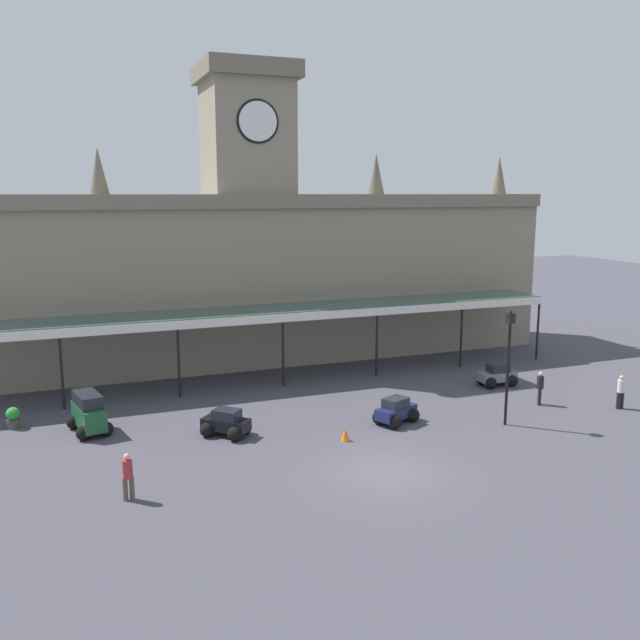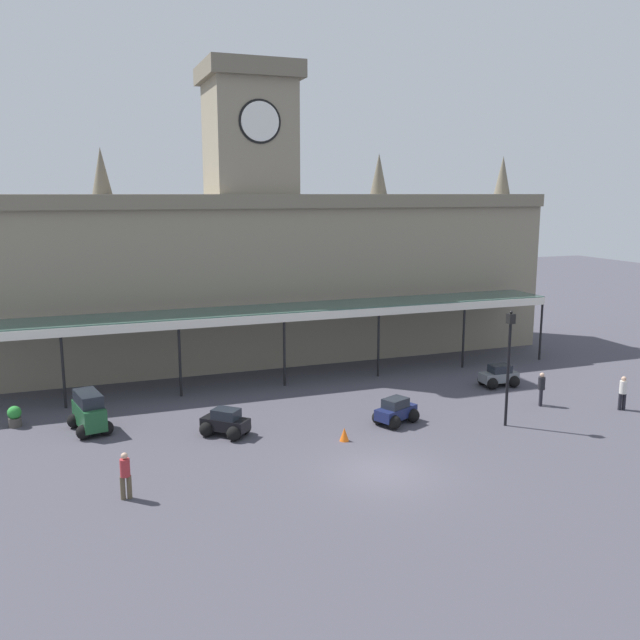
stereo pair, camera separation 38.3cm
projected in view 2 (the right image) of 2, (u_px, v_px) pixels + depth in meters
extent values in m
plane|color=#44424C|center=(383.00, 472.00, 25.37)|extent=(140.00, 140.00, 0.00)
cube|color=gray|center=(252.00, 278.00, 41.97)|extent=(38.23, 6.02, 10.27)
cube|color=#756C5B|center=(265.00, 201.00, 38.18)|extent=(38.23, 0.30, 0.80)
cube|color=gray|center=(249.00, 139.00, 40.42)|extent=(4.80, 4.80, 6.52)
cube|color=#6E6655|center=(248.00, 73.00, 39.72)|extent=(5.50, 5.50, 1.00)
cylinder|color=white|center=(260.00, 121.00, 38.01)|extent=(2.20, 0.12, 2.20)
cylinder|color=black|center=(260.00, 121.00, 38.04)|extent=(2.46, 0.06, 2.46)
cone|color=#675F50|center=(101.00, 171.00, 37.84)|extent=(1.10, 1.10, 2.60)
cone|color=#675F50|center=(379.00, 174.00, 43.72)|extent=(1.10, 1.10, 2.60)
cone|color=#675F50|center=(503.00, 175.00, 46.96)|extent=(1.10, 1.10, 2.60)
cube|color=#38564C|center=(276.00, 309.00, 37.38)|extent=(33.62, 3.20, 0.16)
cube|color=silver|center=(285.00, 318.00, 35.94)|extent=(33.62, 0.12, 0.44)
cylinder|color=black|center=(63.00, 369.00, 32.59)|extent=(0.14, 0.14, 3.90)
cylinder|color=black|center=(180.00, 359.00, 34.51)|extent=(0.14, 0.14, 3.90)
cylinder|color=black|center=(284.00, 351.00, 36.42)|extent=(0.14, 0.14, 3.90)
cylinder|color=black|center=(378.00, 343.00, 38.33)|extent=(0.14, 0.14, 3.90)
cylinder|color=black|center=(464.00, 336.00, 40.24)|extent=(0.14, 0.14, 3.90)
cylinder|color=black|center=(541.00, 329.00, 42.16)|extent=(0.14, 0.14, 3.90)
cube|color=#1E512D|center=(89.00, 415.00, 29.57)|extent=(1.43, 2.55, 0.95)
cube|color=#1E232B|center=(88.00, 398.00, 29.48)|extent=(1.28, 2.05, 0.55)
sphere|color=black|center=(106.00, 428.00, 29.20)|extent=(0.64, 0.64, 0.64)
sphere|color=black|center=(84.00, 432.00, 28.70)|extent=(0.64, 0.64, 0.64)
sphere|color=black|center=(96.00, 417.00, 30.61)|extent=(0.64, 0.64, 0.64)
sphere|color=black|center=(74.00, 421.00, 30.11)|extent=(0.64, 0.64, 0.64)
cube|color=slate|center=(499.00, 377.00, 36.57)|extent=(2.08, 0.95, 0.50)
cube|color=#1E232B|center=(500.00, 369.00, 36.50)|extent=(1.13, 0.84, 0.42)
sphere|color=black|center=(492.00, 384.00, 35.99)|extent=(0.64, 0.64, 0.64)
sphere|color=black|center=(483.00, 379.00, 36.81)|extent=(0.64, 0.64, 0.64)
sphere|color=black|center=(514.00, 381.00, 36.41)|extent=(0.64, 0.64, 0.64)
sphere|color=black|center=(505.00, 377.00, 37.23)|extent=(0.64, 0.64, 0.64)
cube|color=#19214C|center=(396.00, 412.00, 30.66)|extent=(2.23, 1.65, 0.50)
cube|color=#1E232B|center=(395.00, 403.00, 30.54)|extent=(1.33, 1.18, 0.42)
sphere|color=black|center=(398.00, 411.00, 31.47)|extent=(0.64, 0.64, 0.64)
sphere|color=black|center=(413.00, 415.00, 30.86)|extent=(0.64, 0.64, 0.64)
sphere|color=black|center=(379.00, 418.00, 30.54)|extent=(0.64, 0.64, 0.64)
sphere|color=black|center=(394.00, 422.00, 29.92)|extent=(0.64, 0.64, 0.64)
cube|color=black|center=(225.00, 424.00, 29.13)|extent=(2.10, 2.04, 0.50)
cube|color=#1E232B|center=(226.00, 414.00, 29.02)|extent=(1.35, 1.34, 0.42)
sphere|color=black|center=(207.00, 429.00, 29.02)|extent=(0.64, 0.64, 0.64)
sphere|color=black|center=(217.00, 423.00, 29.82)|extent=(0.64, 0.64, 0.64)
sphere|color=black|center=(234.00, 434.00, 28.51)|extent=(0.64, 0.64, 0.64)
sphere|color=black|center=(244.00, 427.00, 29.31)|extent=(0.64, 0.64, 0.64)
cylinder|color=black|center=(624.00, 401.00, 32.62)|extent=(0.17, 0.17, 0.82)
cylinder|color=black|center=(620.00, 402.00, 32.57)|extent=(0.17, 0.17, 0.82)
cylinder|color=silver|center=(623.00, 387.00, 32.46)|extent=(0.34, 0.34, 0.62)
sphere|color=tan|center=(624.00, 379.00, 32.38)|extent=(0.23, 0.23, 0.23)
cylinder|color=brown|center=(129.00, 487.00, 23.12)|extent=(0.17, 0.17, 0.82)
cylinder|color=brown|center=(123.00, 488.00, 23.03)|extent=(0.17, 0.17, 0.82)
cylinder|color=#A52D33|center=(125.00, 468.00, 22.94)|extent=(0.34, 0.34, 0.62)
sphere|color=tan|center=(124.00, 456.00, 22.86)|extent=(0.23, 0.23, 0.23)
cylinder|color=black|center=(541.00, 397.00, 33.36)|extent=(0.17, 0.17, 0.82)
cylinder|color=black|center=(541.00, 398.00, 33.16)|extent=(0.17, 0.17, 0.82)
cylinder|color=black|center=(542.00, 383.00, 33.13)|extent=(0.34, 0.34, 0.62)
sphere|color=tan|center=(542.00, 375.00, 33.05)|extent=(0.23, 0.23, 0.23)
cylinder|color=black|center=(508.00, 375.00, 30.02)|extent=(0.13, 0.13, 4.70)
cube|color=black|center=(511.00, 319.00, 29.54)|extent=(0.30, 0.30, 0.44)
sphere|color=black|center=(511.00, 312.00, 29.49)|extent=(0.14, 0.14, 0.14)
cone|color=orange|center=(344.00, 434.00, 28.51)|extent=(0.40, 0.40, 0.58)
cylinder|color=#47423D|center=(15.00, 422.00, 30.26)|extent=(0.56, 0.56, 0.42)
sphere|color=#2A8834|center=(14.00, 413.00, 30.18)|extent=(0.60, 0.60, 0.60)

